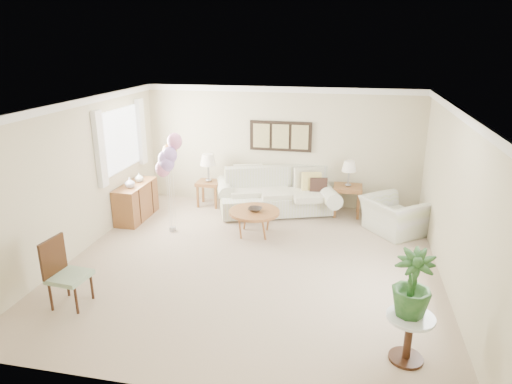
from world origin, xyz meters
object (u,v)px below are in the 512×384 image
(coffee_table, at_px, (254,213))
(accent_chair, at_px, (64,271))
(armchair, at_px, (393,216))
(balloon_cluster, at_px, (168,157))
(sofa, at_px, (276,195))

(coffee_table, height_order, accent_chair, accent_chair)
(coffee_table, relative_size, accent_chair, 0.97)
(coffee_table, xyz_separation_m, armchair, (2.57, 0.64, -0.11))
(armchair, height_order, balloon_cluster, balloon_cluster)
(coffee_table, bearing_deg, armchair, 13.93)
(armchair, bearing_deg, balloon_cluster, 63.20)
(armchair, relative_size, accent_chair, 1.06)
(armchair, xyz_separation_m, accent_chair, (-4.63, -3.52, 0.17))
(coffee_table, height_order, armchair, armchair)
(coffee_table, distance_m, armchair, 2.65)
(sofa, xyz_separation_m, balloon_cluster, (-1.78, -1.48, 1.11))
(armchair, bearing_deg, coffee_table, 65.87)
(sofa, distance_m, accent_chair, 4.76)
(balloon_cluster, bearing_deg, accent_chair, -100.21)
(sofa, distance_m, coffee_table, 1.31)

